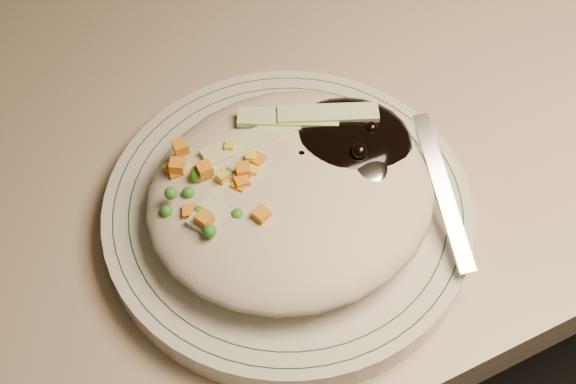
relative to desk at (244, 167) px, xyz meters
name	(u,v)px	position (x,y,z in m)	size (l,w,h in m)	color
desk	(244,167)	(0.00, 0.00, 0.00)	(1.40, 0.70, 0.74)	tan
plate	(288,214)	(-0.05, -0.20, 0.21)	(0.25, 0.25, 0.02)	silver
plate_rim	(288,206)	(-0.05, -0.20, 0.22)	(0.24, 0.24, 0.00)	#144723
meal	(294,185)	(-0.04, -0.20, 0.24)	(0.21, 0.19, 0.05)	#BAAE96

